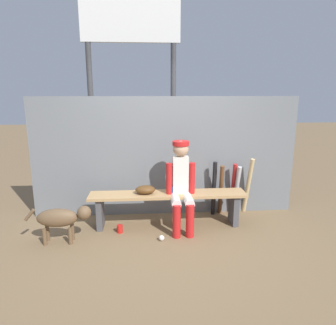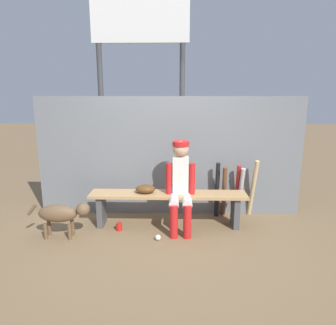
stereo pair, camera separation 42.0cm
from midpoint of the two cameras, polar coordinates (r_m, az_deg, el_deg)
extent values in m
plane|color=brown|center=(4.55, -2.70, -11.70)|extent=(30.00, 30.00, 0.00)
cube|color=slate|center=(4.72, -2.98, 1.02)|extent=(4.09, 0.03, 1.85)
cube|color=tan|center=(4.37, -2.76, -6.04)|extent=(2.24, 0.36, 0.04)
cube|color=#4C4C51|center=(4.54, -15.20, -9.09)|extent=(0.08, 0.29, 0.45)
cube|color=#4C4C51|center=(4.59, 9.61, -8.59)|extent=(0.08, 0.29, 0.45)
cube|color=silver|center=(4.30, -0.45, -2.38)|extent=(0.22, 0.13, 0.53)
sphere|color=tan|center=(4.21, -0.46, 2.57)|extent=(0.22, 0.22, 0.22)
cylinder|color=red|center=(4.20, -0.46, 3.60)|extent=(0.23, 0.23, 0.06)
cylinder|color=silver|center=(4.21, -1.50, -7.12)|extent=(0.13, 0.38, 0.13)
cylinder|color=red|center=(4.11, -1.35, -11.00)|extent=(0.11, 0.11, 0.45)
cylinder|color=red|center=(4.29, -2.57, -3.13)|extent=(0.09, 0.09, 0.45)
cylinder|color=silver|center=(4.22, 0.96, -7.05)|extent=(0.13, 0.38, 0.13)
cylinder|color=red|center=(4.13, 1.19, -10.92)|extent=(0.11, 0.11, 0.45)
cylinder|color=red|center=(4.31, 1.70, -3.05)|extent=(0.09, 0.09, 0.45)
ellipsoid|color=#593819|center=(4.35, -7.05, -5.11)|extent=(0.28, 0.20, 0.12)
cylinder|color=black|center=(4.78, 6.12, -4.92)|extent=(0.07, 0.13, 0.87)
cylinder|color=brown|center=(4.78, 7.41, -5.18)|extent=(0.11, 0.27, 0.83)
cylinder|color=#B22323|center=(4.90, 9.67, -4.87)|extent=(0.08, 0.18, 0.83)
cylinder|color=#B7B7BC|center=(4.87, 10.25, -5.14)|extent=(0.10, 0.25, 0.80)
cylinder|color=tan|center=(4.94, 12.41, -4.32)|extent=(0.11, 0.26, 0.92)
sphere|color=white|center=(4.12, -4.23, -13.96)|extent=(0.07, 0.07, 0.07)
cylinder|color=red|center=(4.40, -11.79, -12.11)|extent=(0.08, 0.08, 0.11)
cylinder|color=#1E47AD|center=(4.34, -1.92, -5.15)|extent=(0.08, 0.08, 0.11)
cylinder|color=#3F3F42|center=(5.89, -16.04, 7.40)|extent=(0.10, 0.10, 2.76)
cylinder|color=#3F3F42|center=(5.77, -1.13, 7.80)|extent=(0.10, 0.10, 2.76)
cube|color=white|center=(5.90, -9.31, 25.31)|extent=(1.75, 0.08, 0.83)
ellipsoid|color=brown|center=(4.25, -22.74, -9.58)|extent=(0.52, 0.20, 0.24)
sphere|color=brown|center=(4.14, -18.29, -8.95)|extent=(0.18, 0.18, 0.18)
cylinder|color=brown|center=(4.36, -27.09, -8.78)|extent=(0.15, 0.04, 0.16)
cylinder|color=brown|center=(4.35, -20.18, -12.16)|extent=(0.05, 0.05, 0.22)
cylinder|color=brown|center=(4.25, -20.62, -12.83)|extent=(0.05, 0.05, 0.22)
cylinder|color=brown|center=(4.45, -24.23, -11.96)|extent=(0.05, 0.05, 0.22)
cylinder|color=brown|center=(4.35, -24.77, -12.60)|extent=(0.05, 0.05, 0.22)
camera|label=1|loc=(0.21, -92.83, -0.65)|focal=32.58mm
camera|label=2|loc=(0.21, 87.17, 0.65)|focal=32.58mm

